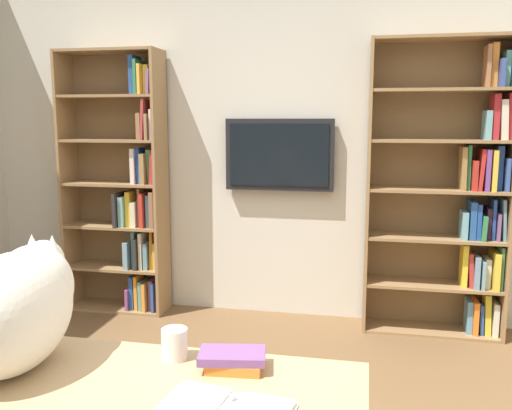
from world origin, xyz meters
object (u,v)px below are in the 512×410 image
Objects in this scene: bookshelf_left at (454,194)px; coffee_mug at (175,344)px; bookshelf_right at (127,191)px; cat at (20,304)px; desk_book_stack at (233,360)px; wall_mounted_tv at (279,155)px.

bookshelf_left is 20.58× the size of coffee_mug.
bookshelf_right is 2.55m from cat.
bookshelf_left is 2.34m from bookshelf_right.
coffee_mug is at bearing -161.99° from cat.
desk_book_stack is at bearing 121.18° from bookshelf_right.
cat is 0.47m from coffee_mug.
bookshelf_right is 2.50× the size of wall_mounted_tv.
bookshelf_right reaches higher than wall_mounted_tv.
cat reaches higher than desk_book_stack.
bookshelf_left reaches higher than cat.
bookshelf_left is 2.88m from cat.
bookshelf_left reaches higher than coffee_mug.
bookshelf_left reaches higher than bookshelf_right.
bookshelf_left is 2.56m from coffee_mug.
bookshelf_right is at bearing 4.35° from wall_mounted_tv.
cat is at bearing 57.41° from bookshelf_left.
cat is at bearing 9.78° from desk_book_stack.
bookshelf_left is 2.51m from desk_book_stack.
wall_mounted_tv is 1.35× the size of cat.
bookshelf_left is at bearing 175.95° from wall_mounted_tv.
cat is (-0.79, 2.43, -0.00)m from bookshelf_right.
wall_mounted_tv is (1.19, -0.08, 0.24)m from bookshelf_left.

